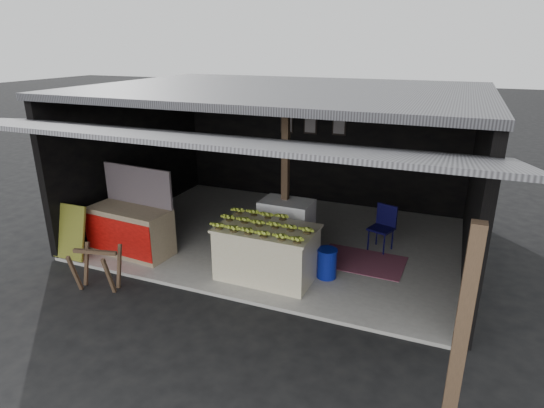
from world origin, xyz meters
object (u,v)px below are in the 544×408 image
at_px(banana_table, 267,252).
at_px(plastic_chair, 384,224).
at_px(white_crate, 286,227).
at_px(neighbor_stall, 131,228).
at_px(sawhorse, 97,265).
at_px(water_barrel, 327,264).

xyz_separation_m(banana_table, plastic_chair, (1.61, 1.86, 0.06)).
height_order(banana_table, white_crate, white_crate).
bearing_deg(neighbor_stall, sawhorse, -71.29).
xyz_separation_m(neighbor_stall, plastic_chair, (4.30, 1.95, 0.02)).
relative_size(white_crate, water_barrel, 2.14).
bearing_deg(plastic_chair, neighbor_stall, -137.19).
bearing_deg(neighbor_stall, white_crate, 26.32).
xyz_separation_m(white_crate, water_barrel, (0.96, -0.62, -0.27)).
bearing_deg(plastic_chair, sawhorse, -122.86).
bearing_deg(banana_table, neighbor_stall, -177.35).
bearing_deg(water_barrel, plastic_chair, 65.87).
relative_size(water_barrel, plastic_chair, 0.56).
xyz_separation_m(neighbor_stall, water_barrel, (3.63, 0.44, -0.24)).
xyz_separation_m(sawhorse, water_barrel, (3.32, 1.69, -0.14)).
height_order(sawhorse, water_barrel, sawhorse).
bearing_deg(sawhorse, banana_table, 15.74).
distance_m(sawhorse, water_barrel, 3.73).
relative_size(white_crate, sawhorse, 1.38).
bearing_deg(water_barrel, sawhorse, -153.01).
height_order(sawhorse, plastic_chair, plastic_chair).
bearing_deg(neighbor_stall, water_barrel, 11.65).
bearing_deg(white_crate, sawhorse, -134.07).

